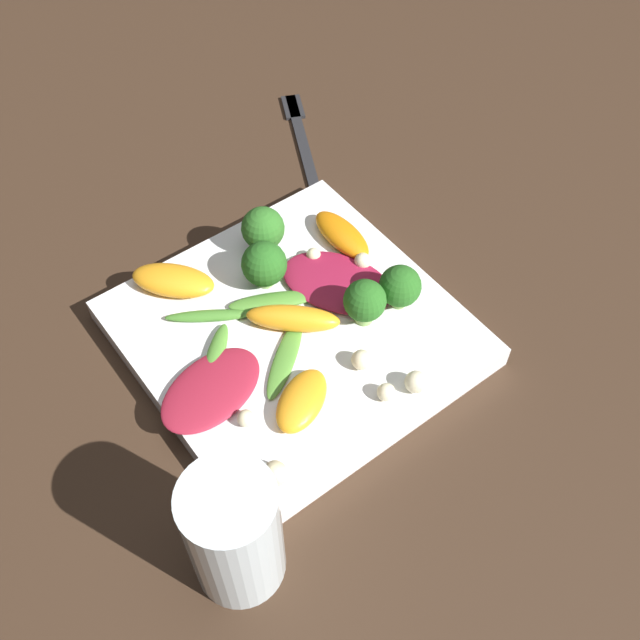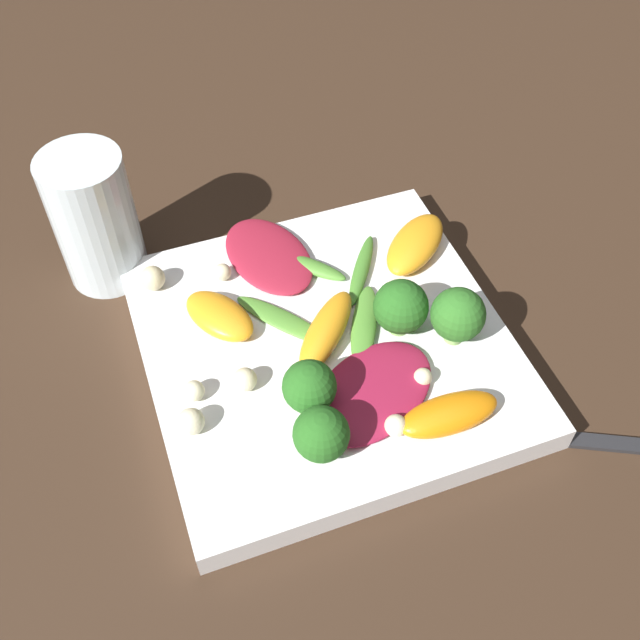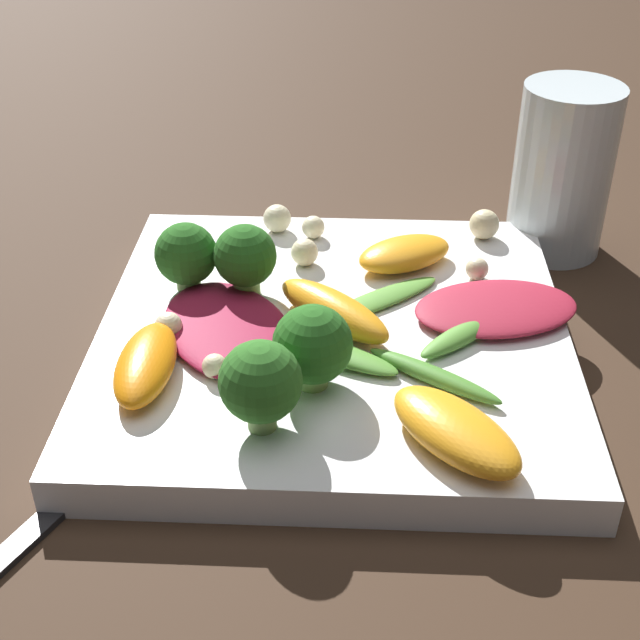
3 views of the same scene
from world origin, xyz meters
name	(u,v)px [view 1 (image 1 of 3)]	position (x,y,z in m)	size (l,w,h in m)	color
ground_plane	(294,341)	(0.00, 0.00, 0.00)	(2.40, 2.40, 0.00)	#382619
plate	(294,333)	(0.00, 0.00, 0.01)	(0.25, 0.25, 0.02)	white
drinking_glass	(234,534)	(0.13, -0.14, 0.06)	(0.06, 0.06, 0.11)	silver
fork	(301,134)	(-0.21, 0.16, 0.00)	(0.17, 0.09, 0.01)	#262628
radicchio_leaf_0	(337,282)	(-0.01, 0.06, 0.03)	(0.12, 0.10, 0.01)	maroon
radicchio_leaf_1	(211,390)	(0.01, -0.09, 0.03)	(0.08, 0.10, 0.01)	maroon
orange_segment_0	(302,401)	(0.07, -0.04, 0.03)	(0.06, 0.07, 0.02)	orange
orange_segment_1	(342,235)	(-0.05, 0.09, 0.03)	(0.07, 0.03, 0.02)	orange
orange_segment_2	(173,280)	(-0.09, -0.06, 0.03)	(0.08, 0.07, 0.02)	orange
orange_segment_3	(295,318)	(0.00, 0.00, 0.03)	(0.07, 0.07, 0.02)	orange
broccoli_floret_0	(365,302)	(0.03, 0.05, 0.04)	(0.04, 0.04, 0.04)	#84AD5B
broccoli_floret_1	(400,287)	(0.03, 0.08, 0.04)	(0.04, 0.04, 0.04)	#7A9E51
broccoli_floret_2	(264,265)	(-0.05, 0.01, 0.04)	(0.04, 0.04, 0.04)	#84AD5B
broccoli_floret_3	(263,229)	(-0.08, 0.03, 0.05)	(0.04, 0.04, 0.05)	#84AD5B
arugula_sprig_0	(285,358)	(0.02, -0.03, 0.02)	(0.06, 0.07, 0.00)	#518E33
arugula_sprig_1	(272,302)	(-0.03, 0.00, 0.02)	(0.05, 0.08, 0.01)	#518E33
arugula_sprig_2	(210,316)	(-0.05, -0.05, 0.03)	(0.05, 0.07, 0.01)	#47842D
arugula_sprig_3	(215,355)	(-0.01, -0.07, 0.03)	(0.05, 0.06, 0.01)	#518E33
macadamia_nut_0	(275,474)	(0.10, -0.09, 0.03)	(0.02, 0.02, 0.02)	beige
macadamia_nut_1	(362,360)	(0.06, 0.02, 0.03)	(0.02, 0.02, 0.02)	beige
macadamia_nut_2	(416,382)	(0.11, 0.04, 0.03)	(0.02, 0.02, 0.02)	beige
macadamia_nut_3	(363,261)	(-0.02, 0.09, 0.03)	(0.01, 0.01, 0.01)	beige
macadamia_nut_4	(246,418)	(0.05, -0.08, 0.03)	(0.01, 0.01, 0.01)	beige
macadamia_nut_5	(314,255)	(-0.05, 0.06, 0.03)	(0.01, 0.01, 0.01)	beige
macadamia_nut_6	(386,392)	(0.10, 0.02, 0.03)	(0.01, 0.01, 0.01)	beige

